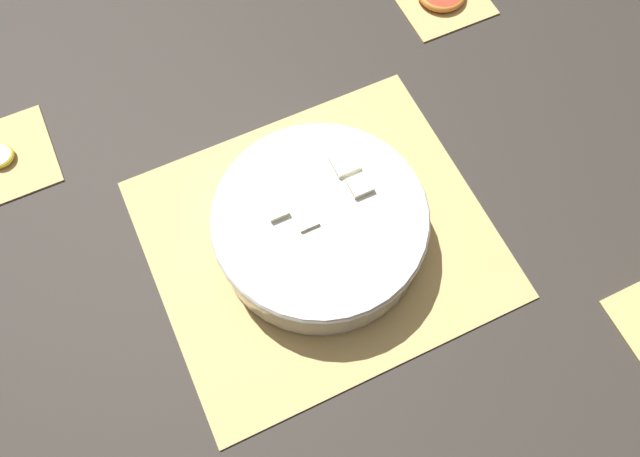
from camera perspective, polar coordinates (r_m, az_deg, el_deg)
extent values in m
plane|color=#2D2823|center=(0.83, 0.00, -0.95)|extent=(6.00, 6.00, 0.00)
cube|color=tan|center=(0.83, 0.00, -0.86)|extent=(0.44, 0.39, 0.01)
cube|color=#3D2D19|center=(0.82, -10.04, -5.09)|extent=(0.01, 0.38, 0.00)
cube|color=#3D2D19|center=(0.82, -5.99, -3.38)|extent=(0.01, 0.38, 0.00)
cube|color=#3D2D19|center=(0.82, -1.98, -1.66)|extent=(0.01, 0.38, 0.00)
cube|color=#3D2D19|center=(0.83, 1.95, 0.02)|extent=(0.01, 0.38, 0.00)
cube|color=#3D2D19|center=(0.85, 5.76, 1.66)|extent=(0.01, 0.38, 0.00)
cube|color=#3D2D19|center=(0.87, 9.42, 3.23)|extent=(0.01, 0.38, 0.00)
cube|color=tan|center=(0.99, -27.01, 5.69)|extent=(0.14, 0.14, 0.01)
cube|color=#3D2D19|center=(0.99, -25.86, 6.29)|extent=(0.00, 0.14, 0.00)
cube|color=#3D2D19|center=(1.07, 9.85, 19.83)|extent=(0.00, 0.14, 0.00)
cylinder|color=silver|center=(0.80, 0.00, 0.20)|extent=(0.27, 0.27, 0.07)
torus|color=silver|center=(0.77, 0.00, 1.05)|extent=(0.27, 0.27, 0.01)
cylinder|color=#F4EABC|center=(0.78, -3.15, -7.18)|extent=(0.03, 0.03, 0.01)
cylinder|color=#F4EABC|center=(0.78, 4.90, 1.79)|extent=(0.03, 0.03, 0.01)
cylinder|color=#F4EABC|center=(0.79, -2.73, 3.94)|extent=(0.02, 0.02, 0.01)
cylinder|color=#F4EABC|center=(0.80, -6.45, -0.67)|extent=(0.03, 0.03, 0.01)
cylinder|color=#F4EABC|center=(0.79, -0.35, -4.59)|extent=(0.03, 0.03, 0.01)
cylinder|color=#F4EABC|center=(0.76, 3.60, -4.55)|extent=(0.03, 0.03, 0.01)
cylinder|color=#F4EABC|center=(0.81, -3.56, 1.15)|extent=(0.03, 0.03, 0.01)
cylinder|color=#F4EABC|center=(0.77, -6.76, 0.33)|extent=(0.03, 0.03, 0.01)
cylinder|color=#F4EABC|center=(0.79, 5.93, -0.98)|extent=(0.03, 0.03, 0.01)
cylinder|color=#F4EABC|center=(0.85, 1.21, 5.55)|extent=(0.03, 0.03, 0.01)
cylinder|color=#F4EABC|center=(0.74, 2.91, -6.31)|extent=(0.03, 0.03, 0.01)
cube|color=#EFEACC|center=(0.77, -1.19, 0.36)|extent=(0.03, 0.03, 0.03)
cube|color=#EFEACC|center=(0.76, 2.45, -1.97)|extent=(0.03, 0.03, 0.03)
cube|color=#EFEACC|center=(0.79, 0.80, 2.15)|extent=(0.03, 0.03, 0.03)
cube|color=#EFEACC|center=(0.79, 3.64, 3.64)|extent=(0.03, 0.03, 0.03)
cube|color=#EFEACC|center=(0.83, -0.46, 5.27)|extent=(0.02, 0.02, 0.02)
cube|color=#EFEACC|center=(0.75, 0.14, -6.73)|extent=(0.03, 0.03, 0.03)
cube|color=#EFEACC|center=(0.81, -4.09, 4.70)|extent=(0.02, 0.02, 0.02)
cube|color=#EFEACC|center=(0.81, -0.18, -1.48)|extent=(0.02, 0.02, 0.02)
cube|color=#EFEACC|center=(0.80, 4.41, -3.53)|extent=(0.02, 0.02, 0.02)
cube|color=#EFEACC|center=(0.78, 3.71, -0.27)|extent=(0.03, 0.03, 0.03)
cube|color=#EFEACC|center=(0.79, -2.01, -2.49)|extent=(0.03, 0.03, 0.03)
cube|color=#EFEACC|center=(0.80, 2.25, 5.55)|extent=(0.03, 0.03, 0.03)
cube|color=#EFEACC|center=(0.77, -3.97, 1.48)|extent=(0.03, 0.03, 0.03)
cube|color=#EFEACC|center=(0.85, -3.31, 4.15)|extent=(0.03, 0.03, 0.03)
ellipsoid|color=#F9A338|center=(0.83, -0.22, 3.07)|extent=(0.03, 0.01, 0.01)
ellipsoid|color=#F9A338|center=(0.81, -3.95, -1.27)|extent=(0.03, 0.01, 0.01)
ellipsoid|color=#F9A338|center=(0.81, 2.16, 0.82)|extent=(0.03, 0.01, 0.01)
ellipsoid|color=#F9A338|center=(0.77, 3.47, -6.41)|extent=(0.03, 0.02, 0.01)
ellipsoid|color=red|center=(0.83, 1.73, 6.80)|extent=(0.03, 0.01, 0.01)
ellipsoid|color=#F9A338|center=(0.74, -4.59, -4.77)|extent=(0.02, 0.01, 0.01)
ellipsoid|color=red|center=(0.77, -3.92, -2.77)|extent=(0.03, 0.01, 0.01)
ellipsoid|color=red|center=(0.75, -0.40, -4.50)|extent=(0.03, 0.02, 0.01)
ellipsoid|color=red|center=(0.83, -5.79, 3.23)|extent=(0.03, 0.02, 0.01)
cylinder|color=#F4EABC|center=(0.99, -27.20, 5.90)|extent=(0.03, 0.03, 0.01)
torus|color=yellow|center=(0.99, -27.20, 5.90)|extent=(0.04, 0.04, 0.01)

